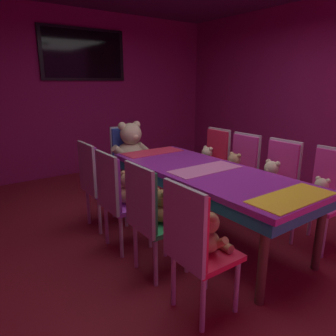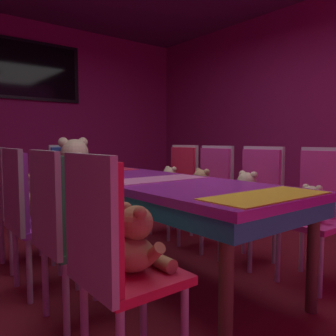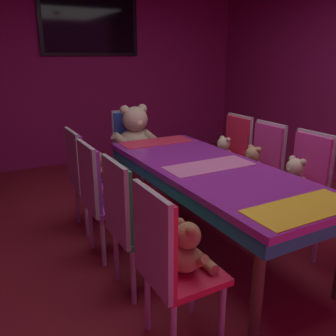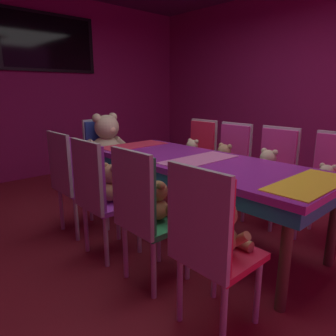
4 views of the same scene
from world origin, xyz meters
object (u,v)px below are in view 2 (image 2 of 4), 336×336
Objects in this scene: chair_left_2 at (26,206)px; throne_chair at (70,179)px; teddy_left_1 at (84,219)px; teddy_right_1 at (246,193)px; chair_left_3 at (9,195)px; teddy_right_2 at (201,187)px; chair_right_0 at (321,200)px; teddy_right_0 at (310,206)px; chair_right_2 at (211,185)px; king_teddy_bear at (75,169)px; wall_tv at (29,70)px; banquet_table at (157,191)px; chair_right_3 at (180,180)px; chair_left_1 at (60,221)px; teddy_left_3 at (28,194)px; chair_left_0 at (107,248)px; teddy_right_3 at (169,182)px; teddy_left_2 at (48,204)px; teddy_left_0 at (137,243)px; chair_right_1 at (257,192)px.

chair_left_2 and throne_chair have the same top height.
teddy_right_1 is at bearing -0.10° from teddy_left_1.
teddy_right_2 is (1.57, -0.57, -0.01)m from chair_left_3.
throne_chair is at bearing -70.66° from chair_right_0.
teddy_right_0 is 1.10m from chair_right_2.
king_teddy_bear is (0.86, 0.70, 0.12)m from chair_left_3.
chair_right_2 is 3.30m from wall_tv.
banquet_table is 8.33× the size of teddy_right_0.
wall_tv is at bearing -68.94° from chair_right_3.
chair_right_0 is at bearing 19.34° from throne_chair.
teddy_right_1 is (1.61, -0.54, 0.00)m from chair_left_2.
chair_left_1 is 0.54m from chair_left_2.
teddy_right_2 is 0.22× the size of wall_tv.
king_teddy_bear is (0.72, 1.81, 0.14)m from teddy_left_1.
teddy_right_1 is at bearing -37.50° from teddy_left_3.
teddy_left_1 is (-0.72, -0.26, -0.07)m from banquet_table.
banquet_table is 2.37× the size of chair_left_3.
wall_tv is (0.00, 1.40, 1.45)m from throne_chair.
teddy_right_1 is 0.55m from chair_right_2.
banquet_table is 1.22m from chair_left_0.
teddy_right_0 is 0.28× the size of chair_right_2.
teddy_left_1 is (0.14, -0.00, -0.01)m from chair_left_1.
chair_left_1 is at bearing 33.28° from teddy_right_3.
teddy_right_2 is (1.46, -0.01, -0.00)m from teddy_left_2.
wall_tv is (-0.89, 2.31, 1.45)m from chair_right_3.
chair_left_0 and chair_left_1 have the same top height.
king_teddy_bear reaches higher than banquet_table.
chair_left_3 is 0.15m from teddy_left_3.
chair_left_1 reaches higher than teddy_right_2.
teddy_right_1 is 1.95m from king_teddy_bear.
teddy_left_0 is at bearing -85.85° from chair_left_3.
teddy_left_3 is 1.01× the size of teddy_right_2.
chair_left_0 is 1.85m from chair_right_1.
teddy_left_2 is at bearing -104.68° from wall_tv.
chair_left_0 is at bearing 0.77° from teddy_right_0.
teddy_left_2 is at bearing -34.09° from chair_right_0.
teddy_right_3 is (-0.13, 1.06, -0.01)m from chair_right_1.
chair_right_0 and throne_chair have the same top height.
chair_left_3 is 2.31m from teddy_right_0.
chair_right_3 is at bearing -98.89° from teddy_right_1.
chair_right_0 and chair_right_2 have the same top height.
chair_left_0 is at bearing -102.55° from wall_tv.
wall_tv is at bearing -79.24° from teddy_right_0.
teddy_left_0 is 1.71m from chair_right_1.
teddy_left_0 is 0.33× the size of chair_left_1.
chair_left_0 reaches higher than teddy_right_0.
chair_left_1 is 1.80m from chair_right_2.
teddy_right_2 is at bearing -0.00° from chair_right_2.
chair_left_0 is at bearing 45.22° from teddy_right_3.
teddy_left_3 is at bearing -37.50° from teddy_right_1.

